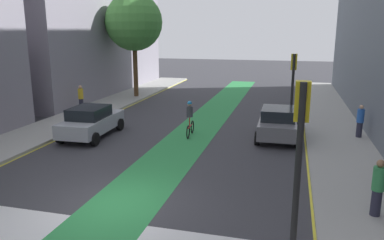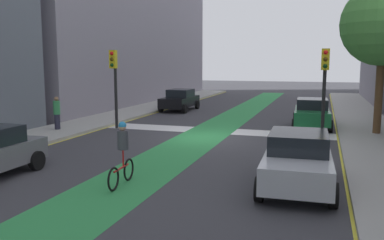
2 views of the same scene
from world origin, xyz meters
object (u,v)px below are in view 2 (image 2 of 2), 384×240
object	(u,v)px
traffic_signal_near_right	(114,74)
traffic_signal_near_left	(325,76)
car_black_right_near	(180,100)
car_silver_left_far	(298,160)
car_green_left_near	(312,113)
street_tree_near	(383,25)
cyclist_in_lane	(122,152)
pedestrian_sidewalk_right_a	(57,113)

from	to	relation	value
traffic_signal_near_right	traffic_signal_near_left	bearing A→B (deg)	179.50
traffic_signal_near_right	car_black_right_near	bearing A→B (deg)	-93.42
car_silver_left_far	car_green_left_near	bearing A→B (deg)	-90.34
car_green_left_near	traffic_signal_near_right	bearing A→B (deg)	19.81
traffic_signal_near_left	car_black_right_near	distance (m)	13.71
street_tree_near	traffic_signal_near_left	bearing A→B (deg)	36.72
car_silver_left_far	cyclist_in_lane	size ratio (longest dim) A/B	2.29
car_silver_left_far	traffic_signal_near_left	bearing A→B (deg)	-94.76
street_tree_near	car_black_right_near	bearing A→B (deg)	-29.52
car_black_right_near	cyclist_in_lane	bearing A→B (deg)	104.34
traffic_signal_near_right	car_black_right_near	world-z (taller)	traffic_signal_near_right
pedestrian_sidewalk_right_a	street_tree_near	size ratio (longest dim) A/B	0.24
traffic_signal_near_right	street_tree_near	bearing A→B (deg)	-172.31
traffic_signal_near_left	cyclist_in_lane	xyz separation A→B (m)	(5.50, 9.03, -1.94)
car_green_left_near	car_black_right_near	size ratio (longest dim) A/B	1.02
car_black_right_near	traffic_signal_near_left	bearing A→B (deg)	138.29
traffic_signal_near_left	car_black_right_near	size ratio (longest dim) A/B	0.99
cyclist_in_lane	car_silver_left_far	bearing A→B (deg)	-164.81
car_green_left_near	car_silver_left_far	xyz separation A→B (m)	(0.07, 11.43, 0.00)
traffic_signal_near_right	pedestrian_sidewalk_right_a	bearing A→B (deg)	40.95
traffic_signal_near_left	car_black_right_near	world-z (taller)	traffic_signal_near_left
traffic_signal_near_left	cyclist_in_lane	distance (m)	10.75
car_silver_left_far	street_tree_near	size ratio (longest dim) A/B	0.60
car_green_left_near	traffic_signal_near_left	bearing A→B (deg)	98.76
traffic_signal_near_left	car_silver_left_far	xyz separation A→B (m)	(0.64, 7.71, -2.11)
traffic_signal_near_left	pedestrian_sidewalk_right_a	xyz separation A→B (m)	(12.91, 1.87, -1.91)
traffic_signal_near_left	cyclist_in_lane	size ratio (longest dim) A/B	2.24
traffic_signal_near_right	car_green_left_near	xyz separation A→B (m)	(-10.07, -3.63, -2.13)
traffic_signal_near_left	street_tree_near	bearing A→B (deg)	-143.28
traffic_signal_near_right	traffic_signal_near_left	size ratio (longest dim) A/B	1.01
car_silver_left_far	cyclist_in_lane	world-z (taller)	cyclist_in_lane
traffic_signal_near_right	car_silver_left_far	world-z (taller)	traffic_signal_near_right
car_silver_left_far	pedestrian_sidewalk_right_a	bearing A→B (deg)	-25.47
car_green_left_near	street_tree_near	bearing A→B (deg)	148.96
cyclist_in_lane	traffic_signal_near_left	bearing A→B (deg)	-121.33
traffic_signal_near_right	car_green_left_near	size ratio (longest dim) A/B	0.98
pedestrian_sidewalk_right_a	street_tree_near	xyz separation A→B (m)	(-15.41, -3.74, 4.28)
pedestrian_sidewalk_right_a	car_green_left_near	bearing A→B (deg)	-155.61
traffic_signal_near_left	traffic_signal_near_right	bearing A→B (deg)	-0.50
car_green_left_near	car_silver_left_far	size ratio (longest dim) A/B	1.00
traffic_signal_near_left	pedestrian_sidewalk_right_a	bearing A→B (deg)	8.25
traffic_signal_near_right	car_black_right_near	size ratio (longest dim) A/B	0.99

